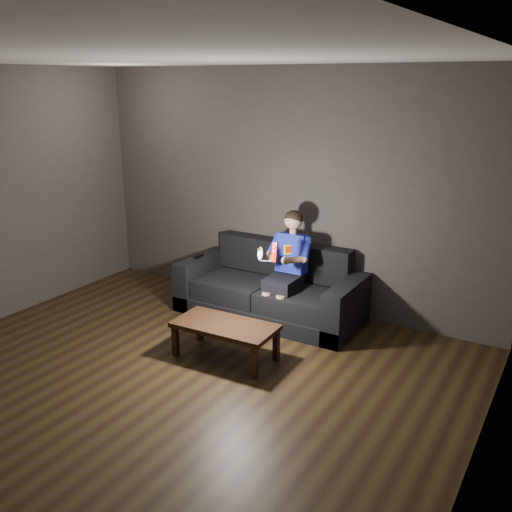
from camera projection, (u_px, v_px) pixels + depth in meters
The scene contains 10 objects.
floor at pixel (146, 397), 4.77m from camera, with size 5.00×5.00×0.00m, color black.
back_wall at pixel (288, 190), 6.42m from camera, with size 5.00×0.04×2.70m, color #3A3432.
right_wall at pixel (478, 305), 3.15m from camera, with size 0.04×5.00×2.70m, color #3A3432.
ceiling at pixel (124, 56), 3.97m from camera, with size 5.00×5.00×0.02m, color beige.
sofa at pixel (271, 293), 6.36m from camera, with size 2.04×0.88×0.79m.
child at pixel (288, 260), 6.08m from camera, with size 0.47×0.58×1.17m.
wii_remote_red at pixel (275, 252), 5.60m from camera, with size 0.06×0.08×0.20m.
nunchuk_white at pixel (260, 254), 5.70m from camera, with size 0.08×0.10×0.14m.
wii_remote_black at pixel (199, 256), 6.66m from camera, with size 0.06×0.16×0.03m.
coffee_table at pixel (225, 328), 5.35m from camera, with size 0.99×0.52×0.35m.
Camera 1 is at (2.94, -3.14, 2.54)m, focal length 40.00 mm.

